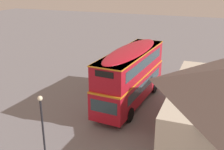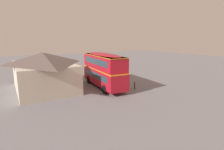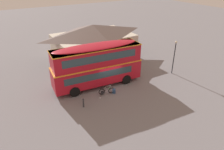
{
  "view_description": "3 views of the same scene",
  "coord_description": "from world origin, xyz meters",
  "px_view_note": "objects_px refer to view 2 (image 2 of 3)",
  "views": [
    {
      "loc": [
        19.49,
        7.14,
        10.11
      ],
      "look_at": [
        -2.4,
        -1.35,
        1.75
      ],
      "focal_mm": 43.82,
      "sensor_mm": 36.0,
      "label": 1
    },
    {
      "loc": [
        -22.76,
        12.48,
        6.7
      ],
      "look_at": [
        -1.1,
        -0.43,
        1.62
      ],
      "focal_mm": 28.68,
      "sensor_mm": 36.0,
      "label": 2
    },
    {
      "loc": [
        -9.86,
        -17.61,
        11.75
      ],
      "look_at": [
        -0.2,
        -1.08,
        1.93
      ],
      "focal_mm": 33.03,
      "sensor_mm": 36.0,
      "label": 3
    }
  ],
  "objects_px": {
    "water_bottle_clear_plastic": "(124,85)",
    "street_lamp": "(90,61)",
    "backpack_on_ground": "(116,82)",
    "double_decker_bus": "(103,69)",
    "touring_bicycle": "(117,83)",
    "kerb_bollard": "(135,85)"
  },
  "relations": [
    {
      "from": "touring_bicycle",
      "to": "water_bottle_clear_plastic",
      "type": "relative_size",
      "value": 6.97
    },
    {
      "from": "water_bottle_clear_plastic",
      "to": "kerb_bollard",
      "type": "distance_m",
      "value": 2.1
    },
    {
      "from": "double_decker_bus",
      "to": "touring_bicycle",
      "type": "relative_size",
      "value": 5.94
    },
    {
      "from": "water_bottle_clear_plastic",
      "to": "touring_bicycle",
      "type": "bearing_deg",
      "value": 26.29
    },
    {
      "from": "double_decker_bus",
      "to": "touring_bicycle",
      "type": "bearing_deg",
      "value": -93.37
    },
    {
      "from": "water_bottle_clear_plastic",
      "to": "kerb_bollard",
      "type": "xyz_separation_m",
      "value": [
        -2.01,
        -0.46,
        0.39
      ]
    },
    {
      "from": "double_decker_bus",
      "to": "street_lamp",
      "type": "xyz_separation_m",
      "value": [
        9.48,
        -2.08,
        0.0
      ]
    },
    {
      "from": "kerb_bollard",
      "to": "touring_bicycle",
      "type": "bearing_deg",
      "value": 17.5
    },
    {
      "from": "double_decker_bus",
      "to": "backpack_on_ground",
      "type": "relative_size",
      "value": 17.17
    },
    {
      "from": "street_lamp",
      "to": "kerb_bollard",
      "type": "bearing_deg",
      "value": -175.11
    },
    {
      "from": "backpack_on_ground",
      "to": "double_decker_bus",
      "type": "bearing_deg",
      "value": 104.69
    },
    {
      "from": "kerb_bollard",
      "to": "double_decker_bus",
      "type": "bearing_deg",
      "value": 45.43
    },
    {
      "from": "water_bottle_clear_plastic",
      "to": "street_lamp",
      "type": "bearing_deg",
      "value": 3.33
    },
    {
      "from": "double_decker_bus",
      "to": "street_lamp",
      "type": "bearing_deg",
      "value": -12.36
    },
    {
      "from": "water_bottle_clear_plastic",
      "to": "street_lamp",
      "type": "xyz_separation_m",
      "value": [
        10.58,
        0.61,
        2.53
      ]
    },
    {
      "from": "street_lamp",
      "to": "water_bottle_clear_plastic",
      "type": "bearing_deg",
      "value": -176.67
    },
    {
      "from": "backpack_on_ground",
      "to": "water_bottle_clear_plastic",
      "type": "xyz_separation_m",
      "value": [
        -1.76,
        -0.18,
        -0.19
      ]
    },
    {
      "from": "double_decker_bus",
      "to": "kerb_bollard",
      "type": "bearing_deg",
      "value": -134.57
    },
    {
      "from": "backpack_on_ground",
      "to": "water_bottle_clear_plastic",
      "type": "bearing_deg",
      "value": -174.12
    },
    {
      "from": "backpack_on_ground",
      "to": "street_lamp",
      "type": "distance_m",
      "value": 9.14
    },
    {
      "from": "touring_bicycle",
      "to": "backpack_on_ground",
      "type": "distance_m",
      "value": 0.85
    },
    {
      "from": "touring_bicycle",
      "to": "backpack_on_ground",
      "type": "bearing_deg",
      "value": -20.57
    }
  ]
}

